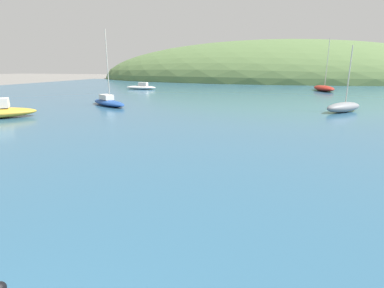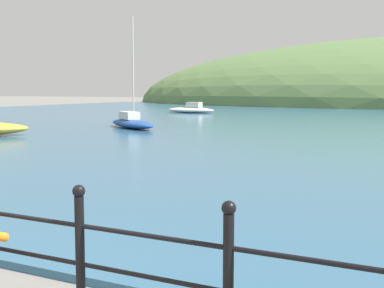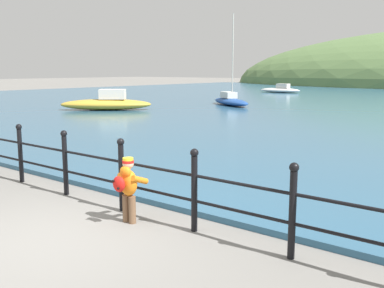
{
  "view_description": "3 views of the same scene",
  "coord_description": "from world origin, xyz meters",
  "px_view_note": "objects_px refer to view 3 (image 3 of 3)",
  "views": [
    {
      "loc": [
        2.11,
        -0.15,
        3.05
      ],
      "look_at": [
        0.18,
        6.4,
        1.26
      ],
      "focal_mm": 28.0,
      "sensor_mm": 36.0,
      "label": 1
    },
    {
      "loc": [
        4.57,
        -2.36,
        2.1
      ],
      "look_at": [
        0.1,
        6.24,
        1.09
      ],
      "focal_mm": 50.0,
      "sensor_mm": 36.0,
      "label": 2
    },
    {
      "loc": [
        5.22,
        -3.33,
        2.3
      ],
      "look_at": [
        -0.29,
        3.51,
        0.84
      ],
      "focal_mm": 42.0,
      "sensor_mm": 36.0,
      "label": 3
    }
  ],
  "objects_px": {
    "child_in_coat": "(128,184)",
    "boat_far_left": "(280,90)",
    "boat_nearest_quay": "(107,103)",
    "boat_red_dinghy": "(230,101)"
  },
  "relations": [
    {
      "from": "child_in_coat",
      "to": "boat_red_dinghy",
      "type": "distance_m",
      "value": 21.78
    },
    {
      "from": "boat_nearest_quay",
      "to": "boat_red_dinghy",
      "type": "distance_m",
      "value": 7.84
    },
    {
      "from": "boat_nearest_quay",
      "to": "boat_far_left",
      "type": "xyz_separation_m",
      "value": [
        -1.39,
        22.74,
        -0.09
      ]
    },
    {
      "from": "child_in_coat",
      "to": "boat_far_left",
      "type": "relative_size",
      "value": 0.25
    },
    {
      "from": "child_in_coat",
      "to": "boat_nearest_quay",
      "type": "xyz_separation_m",
      "value": [
        -14.29,
        11.82,
        -0.14
      ]
    },
    {
      "from": "child_in_coat",
      "to": "boat_far_left",
      "type": "height_order",
      "value": "child_in_coat"
    },
    {
      "from": "boat_far_left",
      "to": "child_in_coat",
      "type": "bearing_deg",
      "value": -65.59
    },
    {
      "from": "child_in_coat",
      "to": "boat_far_left",
      "type": "xyz_separation_m",
      "value": [
        -15.68,
        34.56,
        -0.23
      ]
    },
    {
      "from": "child_in_coat",
      "to": "boat_nearest_quay",
      "type": "distance_m",
      "value": 18.54
    },
    {
      "from": "boat_nearest_quay",
      "to": "child_in_coat",
      "type": "bearing_deg",
      "value": -39.59
    }
  ]
}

